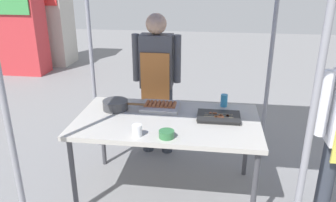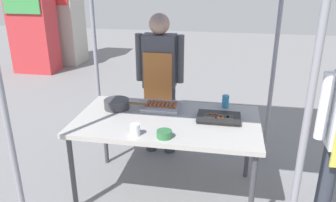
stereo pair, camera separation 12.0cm
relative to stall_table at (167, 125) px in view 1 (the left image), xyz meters
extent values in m
plane|color=slate|center=(0.00, 0.00, -0.70)|extent=(18.00, 18.00, 0.00)
cube|color=#B7B2A8|center=(0.00, 0.00, 0.03)|extent=(1.60, 0.90, 0.04)
cylinder|color=#3F3F44|center=(-0.74, -0.39, -0.34)|extent=(0.04, 0.04, 0.71)
cylinder|color=#3F3F44|center=(0.74, -0.39, -0.34)|extent=(0.04, 0.04, 0.71)
cylinder|color=#3F3F44|center=(-0.74, 0.39, -0.34)|extent=(0.04, 0.04, 0.71)
cylinder|color=#3F3F44|center=(0.74, 0.39, -0.34)|extent=(0.04, 0.04, 0.71)
cylinder|color=gray|center=(-0.95, -0.80, 0.36)|extent=(0.04, 0.04, 2.12)
cylinder|color=gray|center=(0.95, -0.80, 0.36)|extent=(0.04, 0.04, 2.12)
cylinder|color=gray|center=(-0.95, 0.80, 0.36)|extent=(0.04, 0.04, 2.12)
cylinder|color=gray|center=(0.95, 0.80, 0.36)|extent=(0.04, 0.04, 2.12)
cube|color=#ADADB2|center=(-0.10, 0.24, 0.06)|extent=(0.34, 0.28, 0.02)
cube|color=#ADADB2|center=(-0.10, 0.24, 0.08)|extent=(0.35, 0.29, 0.01)
cylinder|color=#9E512D|center=(-0.23, 0.24, 0.09)|extent=(0.03, 0.14, 0.03)
cylinder|color=#9E512D|center=(-0.19, 0.24, 0.09)|extent=(0.03, 0.14, 0.03)
cylinder|color=#9E512D|center=(-0.15, 0.24, 0.09)|extent=(0.03, 0.14, 0.03)
cylinder|color=#9E512D|center=(-0.12, 0.24, 0.09)|extent=(0.03, 0.14, 0.03)
cylinder|color=#9E512D|center=(-0.08, 0.24, 0.09)|extent=(0.03, 0.14, 0.03)
cylinder|color=#9E512D|center=(-0.04, 0.24, 0.09)|extent=(0.03, 0.14, 0.03)
cylinder|color=#9E512D|center=(-0.01, 0.24, 0.09)|extent=(0.03, 0.14, 0.03)
cylinder|color=#9E512D|center=(0.03, 0.24, 0.09)|extent=(0.03, 0.14, 0.03)
cube|color=black|center=(0.44, 0.07, 0.06)|extent=(0.36, 0.25, 0.02)
cube|color=black|center=(0.44, 0.07, 0.08)|extent=(0.37, 0.27, 0.01)
cylinder|color=tan|center=(0.44, 0.04, 0.08)|extent=(0.25, 0.01, 0.01)
cube|color=#9E512D|center=(0.43, 0.04, 0.08)|extent=(0.02, 0.02, 0.02)
cube|color=#9E512D|center=(0.42, 0.04, 0.08)|extent=(0.02, 0.02, 0.02)
cube|color=#9E512D|center=(0.48, 0.04, 0.08)|extent=(0.02, 0.02, 0.02)
cube|color=#9E512D|center=(0.45, 0.04, 0.08)|extent=(0.02, 0.02, 0.02)
cylinder|color=tan|center=(0.44, 0.07, 0.08)|extent=(0.25, 0.01, 0.01)
cube|color=#9E512D|center=(0.52, 0.07, 0.08)|extent=(0.02, 0.02, 0.02)
cube|color=#9E512D|center=(0.45, 0.07, 0.08)|extent=(0.02, 0.02, 0.02)
cube|color=#9E512D|center=(0.52, 0.07, 0.08)|extent=(0.02, 0.02, 0.02)
cube|color=#9E512D|center=(0.47, 0.07, 0.08)|extent=(0.02, 0.02, 0.02)
cylinder|color=tan|center=(0.44, 0.11, 0.08)|extent=(0.25, 0.01, 0.01)
cube|color=#9E512D|center=(0.40, 0.11, 0.08)|extent=(0.02, 0.02, 0.02)
cube|color=#9E512D|center=(0.42, 0.11, 0.08)|extent=(0.02, 0.02, 0.02)
cube|color=#9E512D|center=(0.37, 0.11, 0.08)|extent=(0.02, 0.02, 0.02)
cylinder|color=#38383A|center=(-0.51, 0.16, 0.10)|extent=(0.23, 0.23, 0.09)
cylinder|color=brown|center=(-0.31, 0.16, 0.11)|extent=(0.16, 0.02, 0.02)
cylinder|color=#386B33|center=(-0.51, 0.16, 0.13)|extent=(0.21, 0.21, 0.01)
cylinder|color=#33723F|center=(0.04, -0.34, 0.08)|extent=(0.12, 0.12, 0.06)
cylinder|color=white|center=(-0.19, -0.35, 0.10)|extent=(0.08, 0.08, 0.09)
cylinder|color=#338CBF|center=(0.49, 0.37, 0.11)|extent=(0.06, 0.06, 0.12)
cylinder|color=#333842|center=(-0.33, 0.75, -0.30)|extent=(0.12, 0.12, 0.79)
cylinder|color=#333842|center=(-0.11, 0.75, -0.30)|extent=(0.12, 0.12, 0.79)
cube|color=#4C4C51|center=(-0.22, 0.75, 0.37)|extent=(0.34, 0.20, 0.56)
cube|color=#CC7233|center=(-0.22, 0.64, 0.23)|extent=(0.30, 0.02, 0.50)
cylinder|color=#4C4C51|center=(-0.44, 0.75, 0.40)|extent=(0.08, 0.08, 0.50)
cylinder|color=#4C4C51|center=(0.00, 0.75, 0.40)|extent=(0.08, 0.08, 0.50)
sphere|color=tan|center=(-0.22, 0.75, 0.76)|extent=(0.21, 0.21, 0.21)
cylinder|color=#333842|center=(1.28, -0.30, -0.31)|extent=(0.12, 0.12, 0.77)
cylinder|color=white|center=(1.17, -0.30, 0.38)|extent=(0.08, 0.08, 0.49)
cube|color=#C63338|center=(-3.38, 3.55, 0.16)|extent=(0.82, 0.51, 1.72)
cube|color=#3F994C|center=(-3.38, 3.28, 0.68)|extent=(0.74, 0.03, 0.36)
cube|color=#B7B2A8|center=(-3.14, 4.37, 0.23)|extent=(0.74, 0.71, 1.85)
camera|label=1|loc=(0.37, -2.66, 1.26)|focal=36.05mm
camera|label=2|loc=(0.49, -2.64, 1.26)|focal=36.05mm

